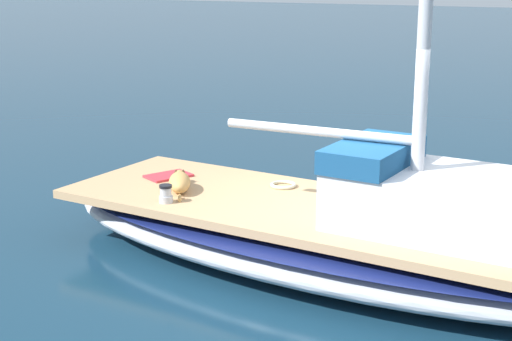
{
  "coord_description": "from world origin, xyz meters",
  "views": [
    {
      "loc": [
        7.76,
        2.9,
        3.29
      ],
      "look_at": [
        0.0,
        -1.0,
        1.01
      ],
      "focal_mm": 54.62,
      "sensor_mm": 36.0,
      "label": 1
    }
  ],
  "objects_px": {
    "dog_tan": "(180,182)",
    "deck_winch": "(166,194)",
    "coiled_rope": "(283,185)",
    "sailboat_main": "(336,239)",
    "deck_towel": "(168,176)"
  },
  "relations": [
    {
      "from": "sailboat_main",
      "to": "coiled_rope",
      "type": "xyz_separation_m",
      "value": [
        -0.64,
        -0.95,
        0.35
      ]
    },
    {
      "from": "dog_tan",
      "to": "deck_towel",
      "type": "distance_m",
      "value": 0.65
    },
    {
      "from": "coiled_rope",
      "to": "sailboat_main",
      "type": "bearing_deg",
      "value": 55.89
    },
    {
      "from": "deck_winch",
      "to": "deck_towel",
      "type": "distance_m",
      "value": 1.13
    },
    {
      "from": "deck_winch",
      "to": "dog_tan",
      "type": "bearing_deg",
      "value": -165.53
    },
    {
      "from": "dog_tan",
      "to": "deck_towel",
      "type": "bearing_deg",
      "value": -134.79
    },
    {
      "from": "coiled_rope",
      "to": "deck_towel",
      "type": "relative_size",
      "value": 0.58
    },
    {
      "from": "sailboat_main",
      "to": "deck_winch",
      "type": "relative_size",
      "value": 35.3
    },
    {
      "from": "sailboat_main",
      "to": "deck_winch",
      "type": "height_order",
      "value": "deck_winch"
    },
    {
      "from": "dog_tan",
      "to": "deck_towel",
      "type": "xyz_separation_m",
      "value": [
        -0.45,
        -0.46,
        -0.09
      ]
    },
    {
      "from": "deck_winch",
      "to": "coiled_rope",
      "type": "relative_size",
      "value": 0.65
    },
    {
      "from": "coiled_rope",
      "to": "deck_winch",
      "type": "bearing_deg",
      "value": -37.41
    },
    {
      "from": "deck_winch",
      "to": "deck_towel",
      "type": "xyz_separation_m",
      "value": [
        -0.96,
        -0.59,
        -0.08
      ]
    },
    {
      "from": "dog_tan",
      "to": "deck_winch",
      "type": "distance_m",
      "value": 0.52
    },
    {
      "from": "coiled_rope",
      "to": "dog_tan",
      "type": "bearing_deg",
      "value": -56.2
    }
  ]
}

